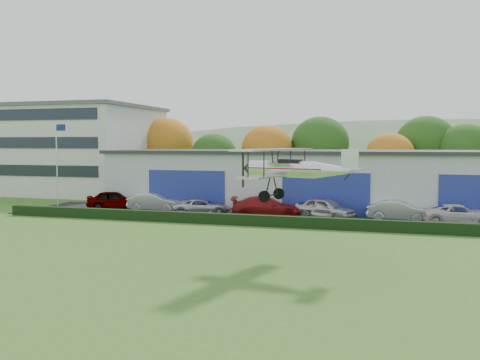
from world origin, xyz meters
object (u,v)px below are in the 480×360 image
(car_6, at_px, (460,214))
(car_1, at_px, (155,202))
(flagpole, at_px, (58,156))
(office_block, at_px, (66,149))
(car_4, at_px, (326,208))
(biplane, at_px, (292,168))
(hangar, at_px, (333,179))
(car_3, at_px, (266,207))
(car_5, at_px, (399,211))
(car_0, at_px, (114,200))
(car_2, at_px, (202,207))

(car_6, bearing_deg, car_1, 83.08)
(flagpole, xyz_separation_m, car_1, (10.31, -0.81, -3.95))
(office_block, relative_size, car_1, 4.34)
(car_4, relative_size, biplane, 0.69)
(hangar, xyz_separation_m, biplane, (0.19, -22.10, 2.08))
(office_block, relative_size, flagpole, 2.57)
(car_3, distance_m, car_5, 10.17)
(flagpole, distance_m, car_5, 30.79)
(car_6, bearing_deg, hangar, 47.83)
(office_block, xyz_separation_m, car_6, (42.87, -14.31, -4.44))
(biplane, bearing_deg, car_6, 70.63)
(office_block, distance_m, car_0, 19.92)
(car_2, bearing_deg, car_0, 61.42)
(office_block, height_order, car_2, office_block)
(car_6, distance_m, biplane, 18.14)
(car_6, bearing_deg, office_block, 65.79)
(hangar, relative_size, car_0, 8.51)
(car_2, bearing_deg, car_5, -105.30)
(flagpole, height_order, car_3, flagpole)
(hangar, distance_m, car_0, 19.96)
(hangar, bearing_deg, car_4, -88.44)
(office_block, height_order, car_5, office_block)
(car_3, distance_m, car_4, 4.70)
(hangar, xyz_separation_m, car_0, (-18.85, -6.31, -1.79))
(car_4, bearing_deg, biplane, -156.67)
(flagpole, xyz_separation_m, car_5, (30.53, -0.75, -3.96))
(flagpole, bearing_deg, car_0, -3.13)
(car_1, bearing_deg, car_4, -94.45)
(car_2, bearing_deg, office_block, 38.15)
(flagpole, distance_m, car_4, 25.43)
(car_0, relative_size, car_6, 0.92)
(car_3, xyz_separation_m, car_5, (10.14, 0.80, -0.04))
(car_3, bearing_deg, car_2, 81.94)
(office_block, distance_m, car_1, 23.44)
(car_2, xyz_separation_m, car_5, (15.52, 1.06, 0.11))
(office_block, xyz_separation_m, car_5, (38.64, -13.75, -4.39))
(car_0, bearing_deg, car_3, -118.21)
(office_block, xyz_separation_m, car_4, (33.20, -14.40, -4.33))
(hangar, relative_size, office_block, 1.97)
(hangar, xyz_separation_m, car_4, (0.20, -7.38, -1.78))
(car_1, xyz_separation_m, car_5, (20.22, 0.05, -0.01))
(car_1, bearing_deg, car_6, -93.33)
(flagpole, relative_size, car_0, 1.68)
(hangar, xyz_separation_m, car_6, (9.87, -7.28, -1.88))
(biplane, bearing_deg, car_1, 147.75)
(car_1, bearing_deg, hangar, -67.20)
(biplane, bearing_deg, office_block, 152.53)
(hangar, height_order, office_block, office_block)
(hangar, bearing_deg, car_1, -155.03)
(biplane, bearing_deg, car_4, 103.76)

